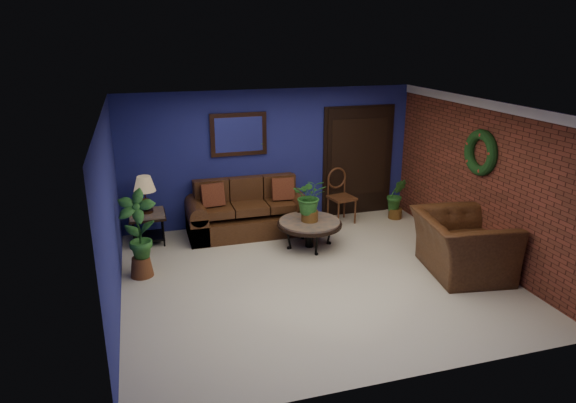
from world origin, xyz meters
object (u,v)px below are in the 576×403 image
object	(u,v)px
table_lamp	(145,190)
coffee_table	(310,224)
sofa	(248,215)
armchair	(462,245)
end_table	(147,220)
side_chair	(340,192)

from	to	relation	value
table_lamp	coffee_table	bearing A→B (deg)	-20.09
sofa	armchair	bearing A→B (deg)	-43.41
end_table	side_chair	distance (m)	3.55
sofa	end_table	size ratio (longest dim) A/B	3.58
end_table	table_lamp	size ratio (longest dim) A/B	0.99
side_chair	sofa	bearing A→B (deg)	170.73
sofa	table_lamp	distance (m)	1.86
coffee_table	end_table	bearing A→B (deg)	159.91
sofa	table_lamp	size ratio (longest dim) A/B	3.56
coffee_table	end_table	world-z (taller)	end_table
sofa	coffee_table	distance (m)	1.29
table_lamp	side_chair	world-z (taller)	table_lamp
table_lamp	end_table	bearing A→B (deg)	135.00
coffee_table	sofa	bearing A→B (deg)	130.65
table_lamp	armchair	bearing A→B (deg)	-29.52
end_table	armchair	world-z (taller)	armchair
table_lamp	sofa	bearing A→B (deg)	1.04
coffee_table	side_chair	bearing A→B (deg)	47.03
sofa	armchair	world-z (taller)	sofa
side_chair	armchair	world-z (taller)	side_chair
end_table	armchair	distance (m)	5.11
end_table	side_chair	world-z (taller)	side_chair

